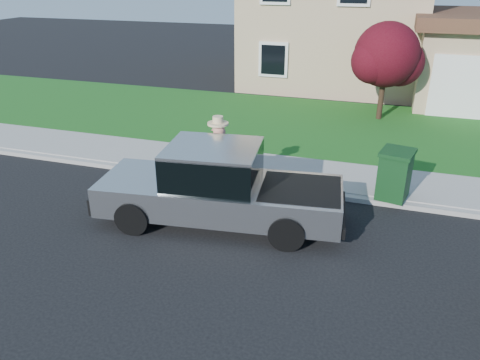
% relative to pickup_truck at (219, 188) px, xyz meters
% --- Properties ---
extents(ground, '(80.00, 80.00, 0.00)m').
position_rel_pickup_truck_xyz_m(ground, '(0.53, -0.94, -0.83)').
color(ground, black).
rests_on(ground, ground).
extents(curb, '(40.00, 0.20, 0.12)m').
position_rel_pickup_truck_xyz_m(curb, '(1.53, 1.96, -0.77)').
color(curb, gray).
rests_on(curb, ground).
extents(sidewalk, '(40.00, 2.00, 0.15)m').
position_rel_pickup_truck_xyz_m(sidewalk, '(1.53, 3.06, -0.76)').
color(sidewalk, gray).
rests_on(sidewalk, ground).
extents(lawn, '(40.00, 7.00, 0.10)m').
position_rel_pickup_truck_xyz_m(lawn, '(1.53, 7.56, -0.78)').
color(lawn, '#154B17').
rests_on(lawn, ground).
extents(house, '(14.00, 11.30, 6.85)m').
position_rel_pickup_truck_xyz_m(house, '(1.84, 15.45, 2.33)').
color(house, tan).
rests_on(house, ground).
extents(pickup_truck, '(5.62, 2.46, 1.79)m').
position_rel_pickup_truck_xyz_m(pickup_truck, '(0.00, 0.00, 0.00)').
color(pickup_truck, black).
rests_on(pickup_truck, ground).
extents(woman, '(0.81, 0.68, 2.07)m').
position_rel_pickup_truck_xyz_m(woman, '(-0.45, 1.23, 0.14)').
color(woman, '#DF8F7A').
rests_on(woman, ground).
extents(ornamental_tree, '(2.54, 2.29, 3.49)m').
position_rel_pickup_truck_xyz_m(ornamental_tree, '(3.10, 9.00, 1.50)').
color(ornamental_tree, black).
rests_on(ornamental_tree, lawn).
extents(trash_bin, '(0.89, 0.98, 1.19)m').
position_rel_pickup_truck_xyz_m(trash_bin, '(3.68, 2.16, -0.08)').
color(trash_bin, '#0E3414').
rests_on(trash_bin, sidewalk).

